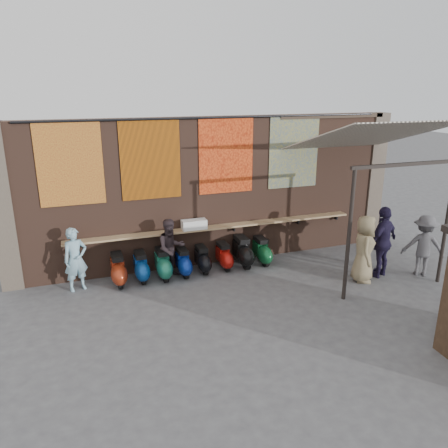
% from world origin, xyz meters
% --- Properties ---
extents(ground, '(70.00, 70.00, 0.00)m').
position_xyz_m(ground, '(0.00, 0.00, 0.00)').
color(ground, '#474749').
rests_on(ground, ground).
extents(brick_wall, '(10.00, 0.40, 4.00)m').
position_xyz_m(brick_wall, '(0.00, 2.70, 2.00)').
color(brick_wall, brown).
rests_on(brick_wall, ground).
extents(pier_left, '(0.50, 0.50, 4.00)m').
position_xyz_m(pier_left, '(-5.20, 2.70, 2.00)').
color(pier_left, '#4C4238').
rests_on(pier_left, ground).
extents(pier_right, '(0.50, 0.50, 4.00)m').
position_xyz_m(pier_right, '(5.20, 2.70, 2.00)').
color(pier_right, '#4C4238').
rests_on(pier_right, ground).
extents(eating_counter, '(8.00, 0.32, 0.05)m').
position_xyz_m(eating_counter, '(0.00, 2.33, 1.10)').
color(eating_counter, '#9E7A51').
rests_on(eating_counter, brick_wall).
extents(shelf_box, '(0.66, 0.28, 0.25)m').
position_xyz_m(shelf_box, '(-0.67, 2.30, 1.25)').
color(shelf_box, white).
rests_on(shelf_box, eating_counter).
extents(tapestry_redgold, '(1.50, 0.02, 2.00)m').
position_xyz_m(tapestry_redgold, '(-3.60, 2.48, 3.00)').
color(tapestry_redgold, maroon).
rests_on(tapestry_redgold, brick_wall).
extents(tapestry_sun, '(1.50, 0.02, 2.00)m').
position_xyz_m(tapestry_sun, '(-1.70, 2.48, 3.00)').
color(tapestry_sun, orange).
rests_on(tapestry_sun, brick_wall).
extents(tapestry_orange, '(1.50, 0.02, 2.00)m').
position_xyz_m(tapestry_orange, '(0.30, 2.48, 3.00)').
color(tapestry_orange, '#E9541D').
rests_on(tapestry_orange, brick_wall).
extents(tapestry_multi, '(1.50, 0.02, 2.00)m').
position_xyz_m(tapestry_multi, '(2.30, 2.48, 3.00)').
color(tapestry_multi, navy).
rests_on(tapestry_multi, brick_wall).
extents(hang_rail, '(9.50, 0.06, 0.06)m').
position_xyz_m(hang_rail, '(0.00, 2.47, 3.98)').
color(hang_rail, black).
rests_on(hang_rail, brick_wall).
extents(scooter_stool_0, '(0.37, 0.81, 0.77)m').
position_xyz_m(scooter_stool_0, '(-2.74, 1.96, 0.39)').
color(scooter_stool_0, maroon).
rests_on(scooter_stool_0, ground).
extents(scooter_stool_1, '(0.35, 0.78, 0.74)m').
position_xyz_m(scooter_stool_1, '(-2.17, 2.00, 0.37)').
color(scooter_stool_1, navy).
rests_on(scooter_stool_1, ground).
extents(scooter_stool_2, '(0.37, 0.81, 0.77)m').
position_xyz_m(scooter_stool_2, '(-1.61, 1.95, 0.39)').
color(scooter_stool_2, '#1B6C51').
rests_on(scooter_stool_2, ground).
extents(scooter_stool_3, '(0.34, 0.75, 0.71)m').
position_xyz_m(scooter_stool_3, '(-1.08, 1.97, 0.36)').
color(scooter_stool_3, navy).
rests_on(scooter_stool_3, ground).
extents(scooter_stool_4, '(0.33, 0.73, 0.69)m').
position_xyz_m(scooter_stool_4, '(-0.54, 2.01, 0.35)').
color(scooter_stool_4, black).
rests_on(scooter_stool_4, ground).
extents(scooter_stool_5, '(0.33, 0.74, 0.70)m').
position_xyz_m(scooter_stool_5, '(0.08, 2.04, 0.35)').
color(scooter_stool_5, '#9F110C').
rests_on(scooter_stool_5, ground).
extents(scooter_stool_6, '(0.39, 0.86, 0.82)m').
position_xyz_m(scooter_stool_6, '(0.61, 2.02, 0.41)').
color(scooter_stool_6, black).
rests_on(scooter_stool_6, ground).
extents(scooter_stool_7, '(0.35, 0.78, 0.74)m').
position_xyz_m(scooter_stool_7, '(1.18, 2.00, 0.37)').
color(scooter_stool_7, '#0F4C26').
rests_on(scooter_stool_7, ground).
extents(diner_left, '(0.66, 0.53, 1.57)m').
position_xyz_m(diner_left, '(-3.70, 2.00, 0.78)').
color(diner_left, '#83AEBF').
rests_on(diner_left, ground).
extents(diner_right, '(0.87, 0.74, 1.56)m').
position_xyz_m(diner_right, '(-1.38, 1.97, 0.78)').
color(diner_right, '#33282C').
rests_on(diner_right, ground).
extents(shopper_navy, '(1.19, 0.82, 1.87)m').
position_xyz_m(shopper_navy, '(3.75, 0.21, 0.94)').
color(shopper_navy, '#1D1734').
rests_on(shopper_navy, ground).
extents(shopper_grey, '(1.20, 1.11, 1.62)m').
position_xyz_m(shopper_grey, '(4.80, -0.09, 0.81)').
color(shopper_grey, '#525156').
rests_on(shopper_grey, ground).
extents(shopper_tan, '(0.90, 1.00, 1.72)m').
position_xyz_m(shopper_tan, '(3.12, 0.12, 0.86)').
color(shopper_tan, '#807051').
rests_on(shopper_tan, ground).
extents(awning_canvas, '(3.20, 3.28, 0.97)m').
position_xyz_m(awning_canvas, '(3.50, 0.90, 3.55)').
color(awning_canvas, beige).
rests_on(awning_canvas, brick_wall).
extents(awning_ledger, '(3.30, 0.08, 0.12)m').
position_xyz_m(awning_ledger, '(3.50, 2.49, 3.95)').
color(awning_ledger, '#33261C').
rests_on(awning_ledger, brick_wall).
extents(awning_header, '(3.00, 0.08, 0.08)m').
position_xyz_m(awning_header, '(3.50, -0.60, 3.08)').
color(awning_header, black).
rests_on(awning_header, awning_post_left).
extents(awning_post_left, '(0.09, 0.09, 3.10)m').
position_xyz_m(awning_post_left, '(2.10, -0.60, 1.55)').
color(awning_post_left, black).
rests_on(awning_post_left, ground).
extents(awning_post_right, '(0.09, 0.09, 3.10)m').
position_xyz_m(awning_post_right, '(4.90, -0.60, 1.55)').
color(awning_post_right, black).
rests_on(awning_post_right, ground).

